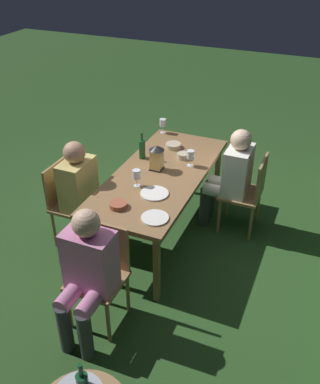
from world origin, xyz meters
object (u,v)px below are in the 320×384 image
at_px(wine_glass_c, 163,123).
at_px(plate_b, 155,218).
at_px(chair_side_left_b, 69,200).
at_px(wine_glass_b, 191,155).
at_px(bowl_olives, 173,145).
at_px(dining_table, 160,178).
at_px(chair_head_far, 101,270).
at_px(bowl_salad, 183,156).
at_px(lantern_centerpiece, 157,156).
at_px(person_in_mustard, 84,191).
at_px(person_in_pink, 86,272).
at_px(green_bottle_on_table, 142,149).
at_px(person_in_cream, 231,175).
at_px(bowl_bread, 118,205).
at_px(chair_side_right_a, 248,191).
at_px(plate_a, 155,193).
at_px(wine_glass_a, 136,175).

relative_size(wine_glass_c, plate_b, 0.72).
xyz_separation_m(chair_side_left_b, wine_glass_b, (-0.69, 1.04, 0.38)).
bearing_deg(bowl_olives, wine_glass_b, 44.44).
relative_size(dining_table, chair_head_far, 2.22).
relative_size(plate_b, bowl_salad, 1.89).
bearing_deg(lantern_centerpiece, person_in_mustard, -48.71).
height_order(person_in_pink, wine_glass_c, person_in_pink).
bearing_deg(wine_glass_b, green_bottle_on_table, -85.69).
height_order(chair_head_far, lantern_centerpiece, lantern_centerpiece).
height_order(person_in_cream, bowl_salad, person_in_cream).
distance_m(chair_head_far, bowl_bread, 0.60).
bearing_deg(plate_b, bowl_bread, -94.99).
relative_size(wine_glass_c, bowl_bread, 1.08).
height_order(lantern_centerpiece, wine_glass_b, lantern_centerpiece).
bearing_deg(bowl_salad, lantern_centerpiece, -26.20).
distance_m(person_in_pink, green_bottle_on_table, 1.67).
bearing_deg(chair_side_left_b, wine_glass_c, 160.64).
bearing_deg(wine_glass_b, person_in_mustard, -50.50).
distance_m(chair_side_right_a, green_bottle_on_table, 1.19).
distance_m(person_in_pink, bowl_salad, 1.80).
xyz_separation_m(dining_table, chair_side_left_b, (0.44, -0.81, -0.21)).
bearing_deg(person_in_pink, chair_head_far, -180.00).
height_order(chair_side_left_b, plate_a, chair_side_left_b).
height_order(dining_table, chair_head_far, chair_head_far).
bearing_deg(person_in_cream, wine_glass_c, -115.58).
relative_size(chair_side_right_a, plate_a, 3.36).
bearing_deg(plate_b, chair_side_right_a, 154.81).
xyz_separation_m(wine_glass_a, wine_glass_c, (-1.21, -0.24, 0.00)).
relative_size(person_in_cream, lantern_centerpiece, 4.34).
xyz_separation_m(lantern_centerpiece, wine_glass_b, (-0.20, 0.28, -0.03)).
distance_m(person_in_mustard, green_bottle_on_table, 0.76).
height_order(chair_side_right_a, bowl_bread, chair_side_right_a).
bearing_deg(bowl_olives, plate_b, 14.97).
bearing_deg(bowl_salad, chair_side_left_b, -48.25).
relative_size(green_bottle_on_table, bowl_olives, 1.73).
distance_m(chair_head_far, person_in_pink, 0.25).
distance_m(green_bottle_on_table, plate_b, 1.11).
height_order(chair_side_left_b, wine_glass_c, wine_glass_c).
xyz_separation_m(lantern_centerpiece, plate_a, (0.44, 0.17, -0.14)).
bearing_deg(bowl_salad, chair_head_far, -3.63).
height_order(chair_side_left_b, bowl_olives, chair_side_left_b).
relative_size(person_in_mustard, green_bottle_on_table, 3.96).
distance_m(person_in_pink, plate_a, 1.04).
xyz_separation_m(chair_side_right_a, wine_glass_c, (-0.46, -1.16, 0.38)).
bearing_deg(wine_glass_a, bowl_bread, 0.83).
bearing_deg(bowl_bread, green_bottle_on_table, -167.92).
xyz_separation_m(chair_side_left_b, wine_glass_a, (-0.12, 0.71, 0.38)).
bearing_deg(plate_b, wine_glass_b, -177.72).
xyz_separation_m(person_in_cream, chair_side_left_b, (0.87, -1.43, -0.15)).
height_order(chair_head_far, plate_a, chair_head_far).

